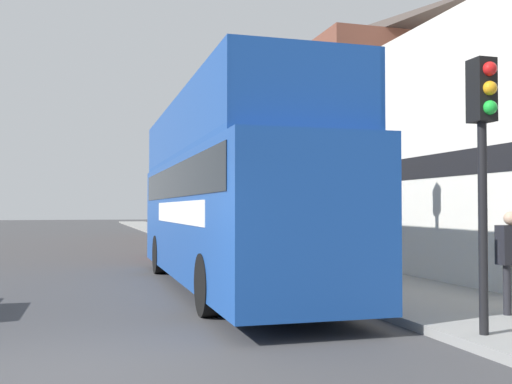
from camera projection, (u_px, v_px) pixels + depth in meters
ground_plane at (78, 249)px, 26.63m from camera, size 144.00×144.00×0.00m
sidewalk at (234, 249)px, 25.56m from camera, size 3.19×108.00×0.14m
brick_terrace_rear at (293, 145)px, 32.01m from camera, size 6.00×24.80×10.37m
tour_bus at (225, 205)px, 13.67m from camera, size 2.52×11.43×4.21m
parked_car_ahead_of_bus at (183, 239)px, 21.88m from camera, size 1.91×4.59×1.48m
pedestrian_second at (511, 252)px, 9.40m from camera, size 0.42×0.23×1.62m
traffic_signal at (483, 132)px, 7.95m from camera, size 0.28×0.42×3.67m
lamp_post_nearest at (338, 138)px, 12.38m from camera, size 0.35×0.35×4.52m
lamp_post_second at (244, 167)px, 20.21m from camera, size 0.35×0.35×4.44m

